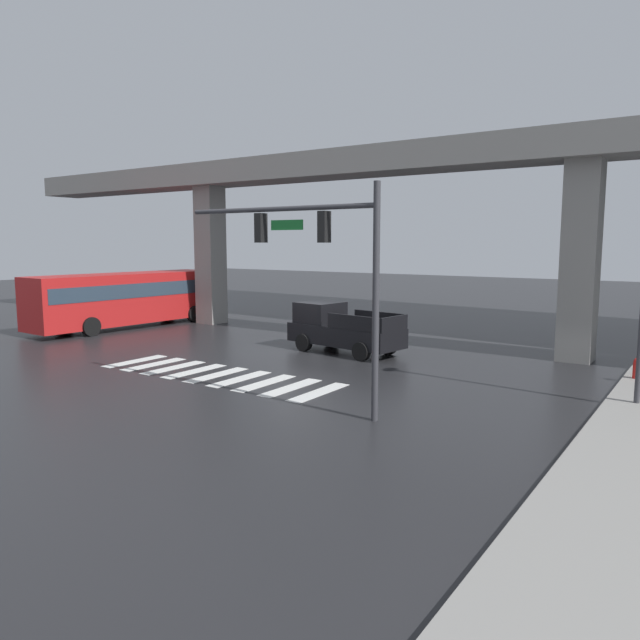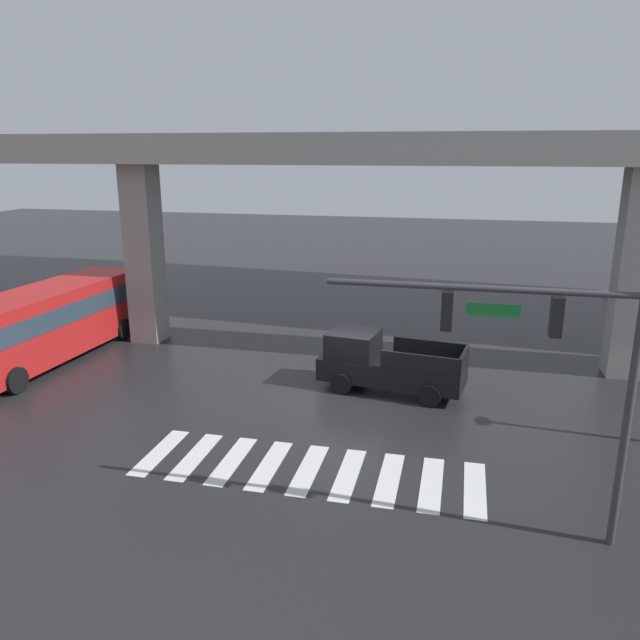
{
  "view_description": "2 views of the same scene",
  "coord_description": "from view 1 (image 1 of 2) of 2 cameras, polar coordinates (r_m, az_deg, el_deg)",
  "views": [
    {
      "loc": [
        14.67,
        -20.17,
        4.66
      ],
      "look_at": [
        -0.64,
        2.34,
        1.12
      ],
      "focal_mm": 33.5,
      "sensor_mm": 36.0,
      "label": 1
    },
    {
      "loc": [
        3.74,
        -19.71,
        8.38
      ],
      "look_at": [
        -1.63,
        3.27,
        1.86
      ],
      "focal_mm": 34.68,
      "sensor_mm": 36.0,
      "label": 2
    }
  ],
  "objects": [
    {
      "name": "ground_plane",
      "position": [
        25.37,
        -1.78,
        -3.18
      ],
      "size": [
        120.0,
        120.0,
        0.0
      ],
      "primitive_type": "plane",
      "color": "#232326"
    },
    {
      "name": "city_bus",
      "position": [
        34.55,
        -18.03,
        2.17
      ],
      "size": [
        3.16,
        10.91,
        2.99
      ],
      "color": "red",
      "rests_on": "ground"
    },
    {
      "name": "elevated_overpass",
      "position": [
        29.14,
        3.89,
        13.42
      ],
      "size": [
        48.41,
        2.51,
        9.01
      ],
      "color": "gray",
      "rests_on": "ground"
    },
    {
      "name": "fire_hydrant",
      "position": [
        22.61,
        28.0,
        -4.25
      ],
      "size": [
        0.24,
        0.24,
        0.85
      ],
      "color": "red",
      "rests_on": "ground"
    },
    {
      "name": "crosswalk_stripes",
      "position": [
        21.52,
        -9.87,
        -5.2
      ],
      "size": [
        9.35,
        2.8,
        0.01
      ],
      "color": "silver",
      "rests_on": "ground"
    },
    {
      "name": "pickup_truck",
      "position": [
        25.47,
        1.92,
        -0.89
      ],
      "size": [
        5.32,
        2.62,
        2.08
      ],
      "color": "black",
      "rests_on": "ground"
    },
    {
      "name": "traffic_signal_mast",
      "position": [
        16.21,
        0.11,
        6.45
      ],
      "size": [
        6.49,
        0.32,
        6.2
      ],
      "color": "#38383D",
      "rests_on": "ground"
    }
  ]
}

